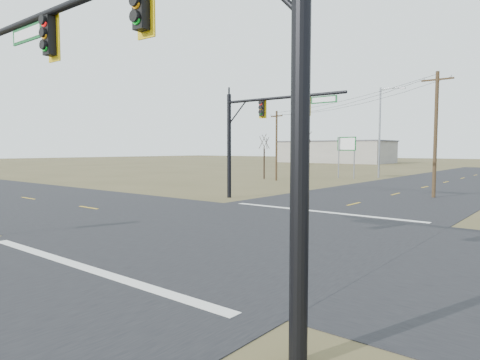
% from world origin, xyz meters
% --- Properties ---
extents(ground, '(320.00, 320.00, 0.00)m').
position_xyz_m(ground, '(0.00, 0.00, 0.00)').
color(ground, brown).
rests_on(ground, ground).
extents(road_ew, '(160.00, 14.00, 0.02)m').
position_xyz_m(road_ew, '(0.00, 0.00, 0.01)').
color(road_ew, black).
rests_on(road_ew, ground).
extents(road_ns, '(14.00, 160.00, 0.02)m').
position_xyz_m(road_ns, '(0.00, 0.00, 0.01)').
color(road_ns, black).
rests_on(road_ns, ground).
extents(stop_bar_near, '(12.00, 0.40, 0.01)m').
position_xyz_m(stop_bar_near, '(0.00, -7.50, 0.03)').
color(stop_bar_near, silver).
rests_on(stop_bar_near, road_ns).
extents(stop_bar_far, '(12.00, 0.40, 0.01)m').
position_xyz_m(stop_bar_far, '(0.00, 7.50, 0.03)').
color(stop_bar_far, silver).
rests_on(stop_bar_far, road_ns).
extents(mast_arm_near, '(11.55, 0.42, 7.97)m').
position_xyz_m(mast_arm_near, '(4.62, -8.44, 5.76)').
color(mast_arm_near, black).
rests_on(mast_arm_near, ground).
extents(mast_arm_far, '(9.48, 0.54, 7.68)m').
position_xyz_m(mast_arm_far, '(-6.10, 9.82, 5.51)').
color(mast_arm_far, black).
rests_on(mast_arm_far, ground).
extents(utility_pole_near, '(2.28, 0.27, 9.33)m').
position_xyz_m(utility_pole_near, '(3.04, 19.33, 4.85)').
color(utility_pole_near, '#42311C').
rests_on(utility_pole_near, ground).
extents(utility_pole_far, '(1.90, 0.68, 7.98)m').
position_xyz_m(utility_pole_far, '(-15.96, 26.46, 4.20)').
color(utility_pole_far, '#42311C').
rests_on(utility_pole_far, ground).
extents(highway_sign, '(2.69, 0.65, 5.13)m').
position_xyz_m(highway_sign, '(-11.24, 34.86, 3.70)').
color(highway_sign, gray).
rests_on(highway_sign, ground).
extents(streetlight_c, '(3.13, 0.32, 11.24)m').
position_xyz_m(streetlight_c, '(-8.14, 38.16, 6.31)').
color(streetlight_c, gray).
rests_on(streetlight_c, ground).
extents(bare_tree_a, '(2.95, 2.95, 5.80)m').
position_xyz_m(bare_tree_a, '(-18.58, 27.70, 4.59)').
color(bare_tree_a, black).
rests_on(bare_tree_a, ground).
extents(bare_tree_b, '(2.84, 2.84, 7.08)m').
position_xyz_m(bare_tree_b, '(-20.51, 41.17, 5.66)').
color(bare_tree_b, black).
rests_on(bare_tree_b, ground).
extents(warehouse_left, '(28.00, 14.00, 5.50)m').
position_xyz_m(warehouse_left, '(-40.00, 90.00, 2.75)').
color(warehouse_left, '#A19C8F').
rests_on(warehouse_left, ground).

